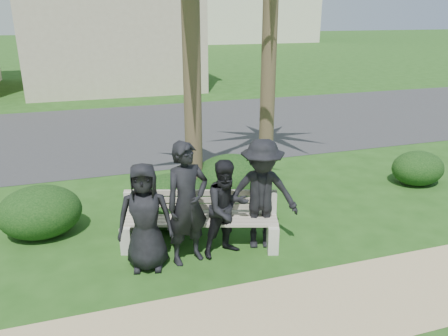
{
  "coord_description": "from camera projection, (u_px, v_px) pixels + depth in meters",
  "views": [
    {
      "loc": [
        -2.62,
        -5.89,
        3.59
      ],
      "look_at": [
        -0.41,
        1.0,
        1.01
      ],
      "focal_mm": 35.0,
      "sensor_mm": 36.0,
      "label": 1
    }
  ],
  "objects": [
    {
      "name": "asphalt_street",
      "position": [
        171.0,
        128.0,
        14.42
      ],
      "size": [
        160.0,
        8.0,
        0.01
      ],
      "primitive_type": "cube",
      "color": "#2D2D30",
      "rests_on": "ground"
    },
    {
      "name": "hedge_b",
      "position": [
        169.0,
        200.0,
        7.71
      ],
      "size": [
        1.46,
        1.21,
        0.96
      ],
      "primitive_type": "ellipsoid",
      "color": "black",
      "rests_on": "ground"
    },
    {
      "name": "footpath",
      "position": [
        320.0,
        308.0,
        5.63
      ],
      "size": [
        30.0,
        1.6,
        0.01
      ],
      "primitive_type": "cube",
      "color": "tan",
      "rests_on": "ground"
    },
    {
      "name": "hedge_f",
      "position": [
        418.0,
        167.0,
        9.62
      ],
      "size": [
        1.17,
        0.96,
        0.76
      ],
      "primitive_type": "ellipsoid",
      "color": "black",
      "rests_on": "ground"
    },
    {
      "name": "man_a",
      "position": [
        145.0,
        217.0,
        6.28
      ],
      "size": [
        0.89,
        0.67,
        1.63
      ],
      "primitive_type": "imported",
      "rotation": [
        0.0,
        0.0,
        -0.21
      ],
      "color": "black",
      "rests_on": "ground"
    },
    {
      "name": "hedge_d",
      "position": [
        231.0,
        179.0,
        8.56
      ],
      "size": [
        1.58,
        1.31,
        1.03
      ],
      "primitive_type": "ellipsoid",
      "color": "black",
      "rests_on": "ground"
    },
    {
      "name": "stucco_bldg_right",
      "position": [
        109.0,
        11.0,
        21.87
      ],
      "size": [
        8.4,
        8.4,
        7.3
      ],
      "color": "tan",
      "rests_on": "ground"
    },
    {
      "name": "ground",
      "position": [
        266.0,
        242.0,
        7.24
      ],
      "size": [
        160.0,
        160.0,
        0.0
      ],
      "primitive_type": "plane",
      "color": "#1F4714",
      "rests_on": "ground"
    },
    {
      "name": "man_c",
      "position": [
        227.0,
        208.0,
        6.66
      ],
      "size": [
        0.86,
        0.74,
        1.55
      ],
      "primitive_type": "imported",
      "rotation": [
        0.0,
        0.0,
        0.22
      ],
      "color": "black",
      "rests_on": "ground"
    },
    {
      "name": "park_bench",
      "position": [
        199.0,
        224.0,
        7.02
      ],
      "size": [
        2.64,
        1.3,
        0.87
      ],
      "rotation": [
        0.0,
        0.0,
        -0.31
      ],
      "color": "#ADA391",
      "rests_on": "ground"
    },
    {
      "name": "man_d",
      "position": [
        261.0,
        195.0,
        6.85
      ],
      "size": [
        1.3,
        0.96,
        1.8
      ],
      "primitive_type": "imported",
      "rotation": [
        0.0,
        0.0,
        -0.28
      ],
      "color": "black",
      "rests_on": "ground"
    },
    {
      "name": "man_b",
      "position": [
        187.0,
        204.0,
        6.42
      ],
      "size": [
        0.79,
        0.62,
        1.89
      ],
      "primitive_type": "imported",
      "rotation": [
        0.0,
        0.0,
        0.28
      ],
      "color": "black",
      "rests_on": "ground"
    },
    {
      "name": "hedge_a",
      "position": [
        40.0,
        210.0,
        7.36
      ],
      "size": [
        1.37,
        1.13,
        0.9
      ],
      "primitive_type": "ellipsoid",
      "color": "black",
      "rests_on": "ground"
    },
    {
      "name": "hedge_c",
      "position": [
        169.0,
        202.0,
        7.96
      ],
      "size": [
        1.02,
        0.84,
        0.66
      ],
      "primitive_type": "ellipsoid",
      "color": "black",
      "rests_on": "ground"
    }
  ]
}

